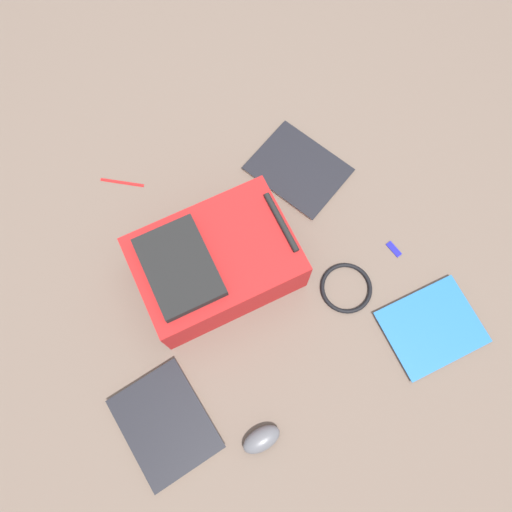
% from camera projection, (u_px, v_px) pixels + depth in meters
% --- Properties ---
extents(ground_plane, '(3.36, 3.36, 0.00)m').
position_uv_depth(ground_plane, '(256.00, 269.00, 1.46)').
color(ground_plane, brown).
extents(backpack, '(0.32, 0.44, 0.20)m').
position_uv_depth(backpack, '(215.00, 263.00, 1.37)').
color(backpack, maroon).
rests_on(backpack, ground_plane).
extents(book_red, '(0.30, 0.26, 0.02)m').
position_uv_depth(book_red, '(166.00, 424.00, 1.32)').
color(book_red, silver).
rests_on(book_red, ground_plane).
extents(book_comic, '(0.23, 0.27, 0.02)m').
position_uv_depth(book_comic, '(432.00, 327.00, 1.40)').
color(book_comic, silver).
rests_on(book_comic, ground_plane).
extents(book_manual, '(0.35, 0.32, 0.02)m').
position_uv_depth(book_manual, '(298.00, 170.00, 1.55)').
color(book_manual, silver).
rests_on(book_manual, ground_plane).
extents(computer_mouse, '(0.07, 0.11, 0.04)m').
position_uv_depth(computer_mouse, '(261.00, 439.00, 1.30)').
color(computer_mouse, '#4C4C51').
rests_on(computer_mouse, ground_plane).
extents(cable_coil, '(0.15, 0.15, 0.01)m').
position_uv_depth(cable_coil, '(346.00, 288.00, 1.44)').
color(cable_coil, black).
rests_on(cable_coil, ground_plane).
extents(pen_black, '(0.08, 0.12, 0.01)m').
position_uv_depth(pen_black, '(122.00, 182.00, 1.54)').
color(pen_black, red).
rests_on(pen_black, ground_plane).
extents(usb_stick, '(0.05, 0.03, 0.01)m').
position_uv_depth(usb_stick, '(394.00, 249.00, 1.48)').
color(usb_stick, '#191999').
rests_on(usb_stick, ground_plane).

